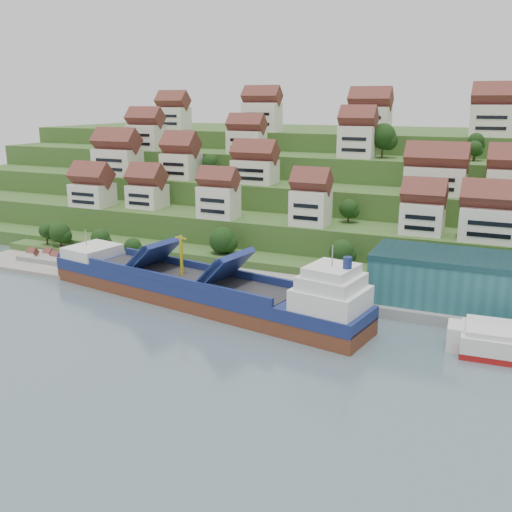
% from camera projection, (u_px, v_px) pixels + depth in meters
% --- Properties ---
extents(ground, '(300.00, 300.00, 0.00)m').
position_uv_depth(ground, '(246.00, 313.00, 114.85)').
color(ground, slate).
rests_on(ground, ground).
extents(quay, '(180.00, 14.00, 2.20)m').
position_uv_depth(quay, '(362.00, 299.00, 119.99)').
color(quay, gray).
rests_on(quay, ground).
extents(pebble_beach, '(45.00, 20.00, 1.00)m').
position_uv_depth(pebble_beach, '(63.00, 264.00, 147.93)').
color(pebble_beach, gray).
rests_on(pebble_beach, ground).
extents(hillside, '(260.00, 128.00, 31.00)m').
position_uv_depth(hillside, '(367.00, 190.00, 203.41)').
color(hillside, '#2D4C1E').
rests_on(hillside, ground).
extents(hillside_village, '(155.53, 64.60, 29.71)m').
position_uv_depth(hillside_village, '(336.00, 162.00, 161.88)').
color(hillside_village, white).
rests_on(hillside_village, ground).
extents(hillside_trees, '(137.50, 61.99, 32.08)m').
position_uv_depth(hillside_trees, '(301.00, 195.00, 151.87)').
color(hillside_trees, '#1A3A13').
rests_on(hillside_trees, ground).
extents(flagpole, '(1.28, 0.16, 8.00)m').
position_uv_depth(flagpole, '(348.00, 278.00, 114.79)').
color(flagpole, gray).
rests_on(flagpole, quay).
extents(beach_huts, '(14.40, 3.70, 2.20)m').
position_uv_depth(beach_huts, '(53.00, 258.00, 147.19)').
color(beach_huts, white).
rests_on(beach_huts, pebble_beach).
extents(cargo_ship, '(77.02, 25.23, 16.86)m').
position_uv_depth(cargo_ship, '(204.00, 291.00, 118.41)').
color(cargo_ship, brown).
rests_on(cargo_ship, ground).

